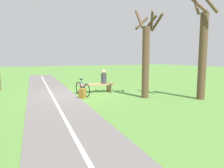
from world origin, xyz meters
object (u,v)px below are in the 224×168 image
Objects in this scene: bench at (96,86)px; bicycle at (82,89)px; tree_by_path at (146,56)px; tree_mid_field at (202,52)px; person_seated at (104,77)px; backpack at (82,94)px.

bicycle is (1.00, 0.55, 0.01)m from bench.
bench is 1.23× the size of bicycle.
bench is at bearing 113.43° from bicycle.
tree_mid_field reaches higher than tree_by_path.
person_seated is 0.19× the size of tree_by_path.
person_seated is 2.17m from backpack.
backpack is (0.27, 0.73, -0.13)m from bicycle.
tree_mid_field reaches higher than person_seated.
tree_mid_field is (-3.47, 4.04, 1.83)m from bench.
bicycle is at bearing -37.97° from tree_mid_field.
bicycle reaches higher than bench.
tree_by_path reaches higher than bicycle.
tree_mid_field is (-2.01, 1.49, 0.20)m from tree_by_path.
tree_by_path is at bearing 45.42° from bicycle.
bicycle is 3.66× the size of backpack.
bicycle is (1.43, 0.48, -0.47)m from person_seated.
bench is at bearing -134.51° from backpack.
backpack is 0.11× the size of tree_by_path.
tree_by_path is (-1.46, 2.55, 1.63)m from bench.
tree_by_path reaches higher than bench.
person_seated is at bearing 102.96° from bicycle.
tree_by_path is 0.86× the size of tree_mid_field.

